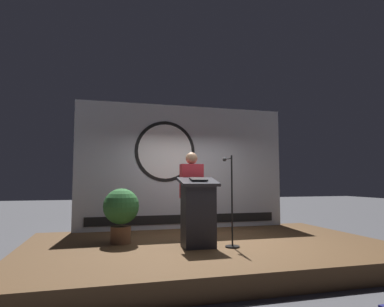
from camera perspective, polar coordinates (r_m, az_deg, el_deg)
ground_plane at (r=6.10m, az=2.98°, el=-18.08°), size 40.00×40.00×0.00m
stage_platform at (r=6.07m, az=2.97°, el=-16.70°), size 6.40×4.00×0.30m
banner_display at (r=7.72m, az=-1.49°, el=-2.27°), size 4.96×0.12×2.89m
podium at (r=5.56m, az=1.10°, el=-10.30°), size 0.64×0.50×1.17m
speaker_person at (r=6.00m, az=-0.08°, el=-7.40°), size 0.40×0.26×1.63m
microphone_stand at (r=5.64m, az=6.85°, el=-10.49°), size 0.24×0.49×1.54m
potted_plant at (r=6.03m, az=-12.27°, el=-9.62°), size 0.64×0.64×0.97m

